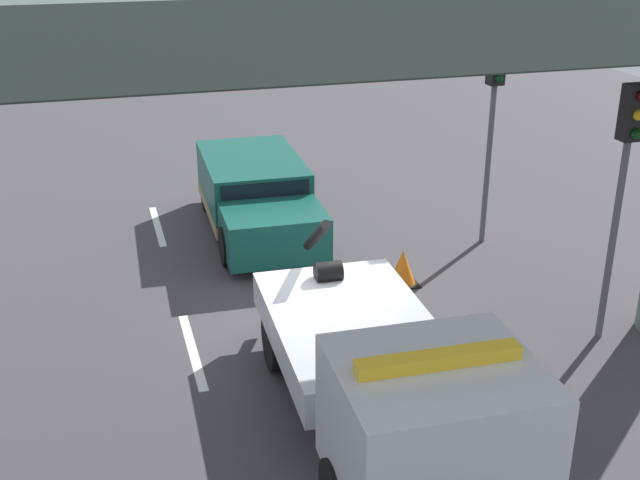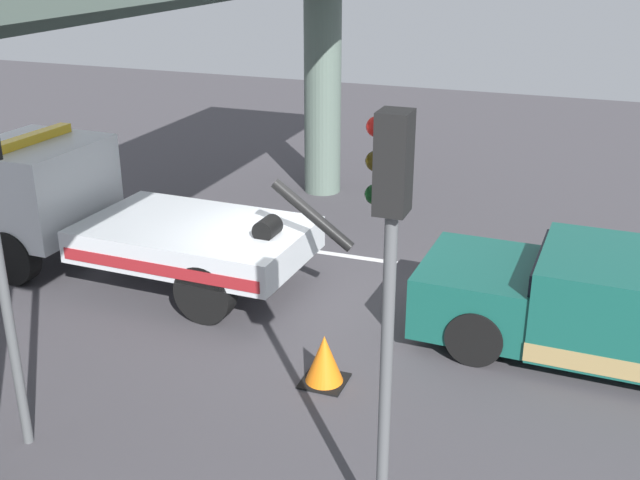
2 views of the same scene
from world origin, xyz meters
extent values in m
cube|color=#423F44|center=(0.00, 0.00, -0.05)|extent=(60.00, 40.00, 0.10)
cube|color=silver|center=(-6.00, -2.24, 0.00)|extent=(2.60, 0.16, 0.01)
cube|color=silver|center=(0.00, -2.24, 0.00)|extent=(2.60, 0.16, 0.01)
cube|color=silver|center=(1.70, 0.04, 0.93)|extent=(3.91, 2.52, 0.55)
cube|color=silver|center=(5.03, -0.07, 1.48)|extent=(2.12, 2.37, 1.65)
cube|color=black|center=(5.64, -0.09, 1.84)|extent=(0.13, 2.21, 0.66)
cube|color=maroon|center=(1.74, 1.24, 0.84)|extent=(3.65, 0.14, 0.20)
cylinder|color=black|center=(-0.49, 0.11, 1.66)|extent=(1.42, 0.22, 1.07)
cylinder|color=black|center=(0.31, 0.08, 1.32)|extent=(0.37, 0.46, 0.36)
cube|color=yellow|center=(5.03, -0.07, 2.38)|extent=(0.30, 1.93, 0.16)
cylinder|color=black|center=(4.86, 0.98, 0.50)|extent=(1.01, 0.35, 1.00)
cylinder|color=black|center=(0.97, 1.10, 0.50)|extent=(1.01, 0.35, 1.00)
cylinder|color=black|center=(0.90, -0.98, 0.50)|extent=(1.01, 0.35, 1.00)
cube|color=#145147|center=(-5.77, 0.02, 0.91)|extent=(3.52, 2.31, 1.35)
cube|color=#145147|center=(-3.18, -0.06, 0.71)|extent=(1.79, 2.17, 0.95)
cube|color=black|center=(-4.02, -0.03, 1.20)|extent=(0.12, 1.94, 0.59)
cube|color=#9E8451|center=(-5.77, 0.02, 0.41)|extent=(3.54, 2.32, 0.28)
cylinder|color=black|center=(-3.30, 0.90, 0.42)|extent=(0.85, 0.31, 0.84)
cylinder|color=black|center=(-3.36, -1.02, 0.42)|extent=(0.85, 0.31, 0.84)
cylinder|color=black|center=(-6.69, 1.01, 0.42)|extent=(0.85, 0.31, 0.84)
cylinder|color=black|center=(-6.75, -0.91, 0.42)|extent=(0.85, 0.31, 0.84)
cube|color=#4B5B52|center=(1.57, 0.00, 5.64)|extent=(3.60, 13.85, 0.96)
cube|color=#3E4A43|center=(1.57, 0.00, 4.99)|extent=(0.50, 13.45, 0.36)
cylinder|color=#515456|center=(-3.00, 4.70, 1.78)|extent=(0.12, 0.12, 3.55)
cube|color=black|center=(-3.00, 4.70, 4.00)|extent=(0.28, 0.32, 0.90)
sphere|color=red|center=(-2.84, 4.70, 4.30)|extent=(0.18, 0.18, 0.18)
sphere|color=#3A2D06|center=(-2.84, 4.70, 4.00)|extent=(0.18, 0.18, 0.18)
sphere|color=black|center=(-2.84, 4.70, 3.70)|extent=(0.18, 0.18, 0.18)
cylinder|color=#515456|center=(1.50, 4.70, 1.78)|extent=(0.12, 0.12, 3.56)
cube|color=black|center=(1.50, 4.70, 4.01)|extent=(0.28, 0.32, 0.90)
sphere|color=gold|center=(1.66, 4.70, 4.01)|extent=(0.18, 0.18, 0.18)
sphere|color=black|center=(1.66, 4.70, 3.71)|extent=(0.18, 0.18, 0.18)
cone|color=orange|center=(-1.44, 2.16, 0.36)|extent=(0.55, 0.55, 0.73)
cube|color=black|center=(-1.44, 2.16, 0.01)|extent=(0.61, 0.61, 0.03)
camera|label=1|loc=(12.04, -3.48, 7.03)|focal=45.07mm
camera|label=2|loc=(-4.63, 10.86, 5.82)|focal=43.31mm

